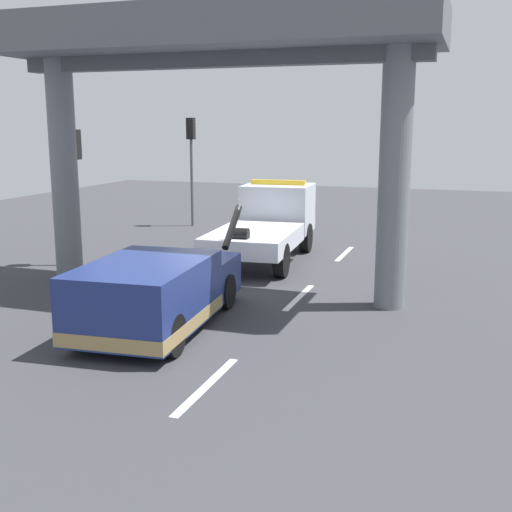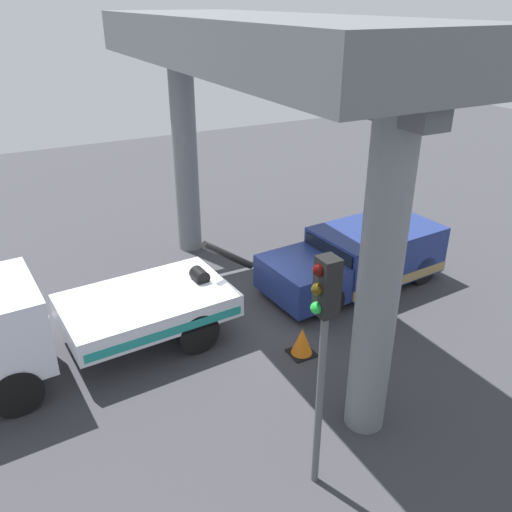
{
  "view_description": "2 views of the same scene",
  "coord_description": "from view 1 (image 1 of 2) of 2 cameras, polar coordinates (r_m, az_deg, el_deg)",
  "views": [
    {
      "loc": [
        -15.44,
        -6.35,
        4.35
      ],
      "look_at": [
        1.15,
        -0.69,
        0.76
      ],
      "focal_mm": 45.12,
      "sensor_mm": 36.0,
      "label": 1
    },
    {
      "loc": [
        5.42,
        10.57,
        7.39
      ],
      "look_at": [
        -0.42,
        -0.51,
        1.32
      ],
      "focal_mm": 37.43,
      "sensor_mm": 36.0,
      "label": 2
    }
  ],
  "objects": [
    {
      "name": "ground_plane",
      "position": [
        17.26,
        -3.4,
        -3.21
      ],
      "size": [
        60.0,
        40.0,
        0.1
      ],
      "primitive_type": "cube",
      "color": "#38383D"
    },
    {
      "name": "lane_stripe_west",
      "position": [
        11.17,
        -4.37,
        -11.35
      ],
      "size": [
        2.6,
        0.16,
        0.01
      ],
      "primitive_type": "cube",
      "color": "silver",
      "rests_on": "ground"
    },
    {
      "name": "lane_stripe_mid",
      "position": [
        16.56,
        3.83,
        -3.67
      ],
      "size": [
        2.6,
        0.16,
        0.01
      ],
      "primitive_type": "cube",
      "color": "silver",
      "rests_on": "ground"
    },
    {
      "name": "lane_stripe_east",
      "position": [
        22.26,
        7.86,
        0.21
      ],
      "size": [
        2.6,
        0.16,
        0.01
      ],
      "primitive_type": "cube",
      "color": "silver",
      "rests_on": "ground"
    },
    {
      "name": "tow_truck_white",
      "position": [
        21.28,
        1.12,
        3.07
      ],
      "size": [
        7.32,
        2.79,
        2.46
      ],
      "color": "silver",
      "rests_on": "ground"
    },
    {
      "name": "towed_van_green",
      "position": [
        14.02,
        -8.78,
        -3.32
      ],
      "size": [
        5.33,
        2.53,
        1.58
      ],
      "color": "navy",
      "rests_on": "ground"
    },
    {
      "name": "overpass_structure",
      "position": [
        16.68,
        -3.81,
        17.46
      ],
      "size": [
        3.6,
        11.09,
        7.08
      ],
      "color": "slate",
      "rests_on": "ground"
    },
    {
      "name": "traffic_light_near",
      "position": [
        20.6,
        -15.67,
        7.59
      ],
      "size": [
        0.39,
        0.32,
        4.2
      ],
      "color": "#515456",
      "rests_on": "ground"
    },
    {
      "name": "traffic_light_far",
      "position": [
        28.0,
        -5.75,
        9.5
      ],
      "size": [
        0.39,
        0.32,
        4.63
      ],
      "color": "#515456",
      "rests_on": "ground"
    },
    {
      "name": "traffic_cone_orange",
      "position": [
        17.89,
        -10.02,
        -1.61
      ],
      "size": [
        0.57,
        0.57,
        0.68
      ],
      "color": "orange",
      "rests_on": "ground"
    }
  ]
}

